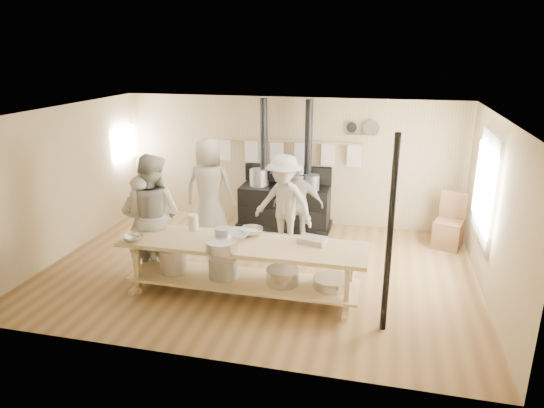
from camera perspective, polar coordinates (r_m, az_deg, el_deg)
name	(u,v)px	position (r m, az deg, el deg)	size (l,w,h in m)	color
ground	(259,270)	(8.16, -1.58, -7.71)	(7.00, 7.00, 0.00)	brown
room_shell	(258,175)	(7.60, -1.69, 3.39)	(7.00, 7.00, 7.00)	#CCB682
window_right	(487,187)	(8.12, 23.93, 1.87)	(0.09, 1.50, 1.65)	beige
left_opening	(124,144)	(10.75, -16.99, 6.79)	(0.00, 0.90, 0.90)	white
stove	(285,202)	(9.89, 1.51, 0.20)	(1.90, 0.75, 2.60)	black
towel_rail	(288,149)	(9.89, 1.93, 6.45)	(3.00, 0.04, 0.47)	tan
back_wall_shelf	(363,130)	(9.67, 10.63, 8.53)	(0.63, 0.14, 0.32)	tan
prep_table	(242,263)	(7.16, -3.55, -6.97)	(3.60, 0.90, 0.85)	tan
support_post	(390,237)	(6.17, 13.70, -3.80)	(0.08, 0.08, 2.60)	black
cook_far_left	(143,226)	(7.94, -14.99, -2.55)	(0.61, 0.40, 1.67)	#B6B4A1
cook_left	(153,215)	(7.92, -13.79, -1.29)	(0.97, 0.75, 1.99)	#B6B4A1
cook_center	(209,189)	(9.26, -7.39, 1.77)	(0.96, 0.62, 1.96)	#B6B4A1
cook_right	(298,205)	(8.88, 3.10, -0.09)	(0.92, 0.38, 1.58)	#B6B4A1
cook_by_window	(284,204)	(8.60, 1.40, 0.02)	(1.15, 0.66, 1.78)	#B6B4A1
chair	(448,231)	(9.51, 20.03, -3.05)	(0.60, 0.60, 1.02)	brown
bowl_white_a	(154,223)	(7.85, -13.73, -2.23)	(0.36, 0.36, 0.09)	silver
bowl_steel_a	(133,239)	(7.31, -16.04, -3.93)	(0.30, 0.30, 0.09)	silver
bowl_white_b	(235,235)	(7.17, -4.41, -3.65)	(0.43, 0.43, 0.11)	silver
bowl_steel_b	(252,231)	(7.29, -2.41, -3.23)	(0.34, 0.34, 0.11)	silver
roasting_pan	(312,240)	(7.01, 4.78, -4.26)	(0.38, 0.26, 0.09)	#B2B2B7
mixing_bowl_large	(221,245)	(6.77, -5.96, -4.85)	(0.45, 0.45, 0.14)	silver
bucket_galv	(223,235)	(7.02, -5.78, -3.65)	(0.24, 0.24, 0.22)	gray
deep_bowl_enamel	(154,220)	(7.83, -13.77, -1.79)	(0.34, 0.34, 0.21)	silver
pitcher	(193,222)	(7.56, -9.23, -2.11)	(0.16, 0.16, 0.24)	silver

